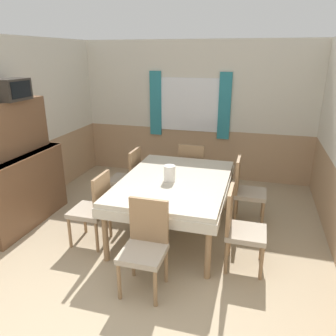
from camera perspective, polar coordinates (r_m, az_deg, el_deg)
wall_back at (r=6.40m, az=4.76°, el=9.85°), size 4.82×0.10×2.60m
wall_left at (r=5.38m, az=-24.49°, el=6.29°), size 0.05×4.73×2.60m
dining_table at (r=4.39m, az=1.16°, el=-3.19°), size 1.41×1.96×0.78m
chair_right_far at (r=4.85m, az=13.37°, el=-3.48°), size 0.44×0.44×0.96m
chair_left_far at (r=5.22m, az=-6.98°, el=-1.42°), size 0.44×0.44×0.96m
chair_head_near at (r=3.45m, az=-4.00°, el=-12.99°), size 0.44×0.44×0.96m
chair_head_window at (r=5.53m, az=4.28°, el=-0.13°), size 0.44×0.44×0.96m
chair_left_near at (r=4.28m, az=-12.80°, el=-6.61°), size 0.44×0.44×0.96m
chair_right_near at (r=3.83m, az=12.43°, el=-9.90°), size 0.44×0.44×0.96m
sideboard at (r=5.04m, az=-24.59°, el=-1.08°), size 0.46×1.49×1.76m
tv at (r=4.87m, az=-25.51°, el=12.21°), size 0.29×0.45×0.28m
vase at (r=4.26m, az=0.27°, el=-0.93°), size 0.15×0.15×0.21m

